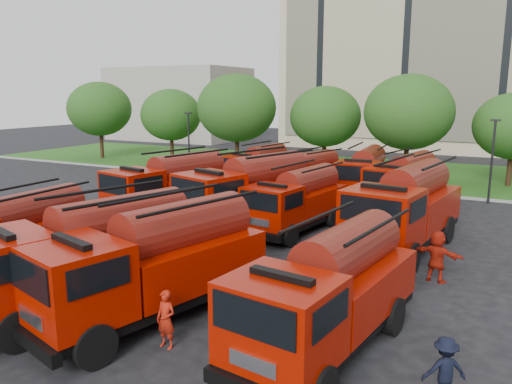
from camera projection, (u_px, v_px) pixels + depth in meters
ground at (153, 255)px, 20.86m from camera, size 140.00×140.00×0.00m
lawn at (342, 169)px, 43.54m from camera, size 70.00×16.00×0.12m
curb at (309, 184)px, 36.47m from camera, size 70.00×0.30×0.14m
apartment_building at (418, 42)px, 59.34m from camera, size 30.00×14.18×25.00m
side_building at (180, 104)px, 71.67m from camera, size 18.00×12.00×10.00m
tree_0 at (100, 109)px, 49.79m from camera, size 6.30×6.30×7.70m
tree_1 at (171, 115)px, 47.18m from camera, size 5.71×5.71×6.98m
tree_2 at (237, 108)px, 42.14m from camera, size 6.72×6.72×8.22m
tree_3 at (325, 117)px, 41.33m from camera, size 5.88×5.88×7.19m
tree_4 at (409, 112)px, 36.79m from camera, size 6.55×6.55×8.01m
lamp_post_0 at (189, 140)px, 39.77m from camera, size 0.60×0.25×5.11m
lamp_post_1 at (492, 156)px, 29.94m from camera, size 0.60×0.25×5.11m
fire_truck_0 at (12, 236)px, 18.21m from camera, size 2.57×6.71×3.03m
fire_truck_1 at (89, 255)px, 15.50m from camera, size 4.69×7.94×3.42m
fire_truck_2 at (154, 263)px, 14.75m from camera, size 4.45×7.89×3.41m
fire_truck_3 at (329, 291)px, 12.95m from camera, size 3.36×7.28×3.19m
fire_truck_4 at (171, 186)px, 26.80m from camera, size 4.15×7.85×3.40m
fire_truck_5 at (250, 192)px, 24.80m from camera, size 4.94×8.36×3.60m
fire_truck_6 at (297, 200)px, 24.18m from camera, size 3.25×6.93×3.03m
fire_truck_7 at (405, 208)px, 21.34m from camera, size 3.87×8.26×3.62m
fire_truck_8 at (259, 166)px, 35.55m from camera, size 2.87×6.65×2.94m
fire_truck_9 at (305, 175)px, 32.02m from camera, size 3.72×6.69×2.89m
fire_truck_10 at (365, 174)px, 31.22m from camera, size 2.98×7.23×3.22m
fire_truck_11 at (405, 181)px, 29.01m from camera, size 3.65×7.23×3.14m
firefighter_0 at (167, 347)px, 13.32m from camera, size 0.61×0.46×1.59m
firefighter_4 at (176, 245)px, 22.16m from camera, size 1.10×1.05×1.89m
firefighter_5 at (435, 281)px, 17.95m from camera, size 1.88×1.16×1.89m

